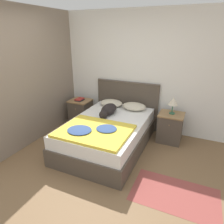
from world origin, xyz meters
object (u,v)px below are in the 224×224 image
bed (108,134)px  pillow_left (111,103)px  nightstand_right (170,127)px  nightstand_left (81,112)px  book_stack (80,99)px  dog (108,110)px  table_lamp (173,102)px  pillow_right (134,106)px

bed → pillow_left: 0.88m
bed → pillow_left: pillow_left is taller
nightstand_right → pillow_left: 1.36m
bed → nightstand_right: (1.06, 0.72, 0.03)m
pillow_left → nightstand_left: bearing=-176.6°
nightstand_right → book_stack: 2.14m
bed → dog: dog is taller
nightstand_right → table_lamp: bearing=90.0°
nightstand_right → dog: 1.30m
pillow_left → pillow_right: 0.53m
pillow_right → dog: dog is taller
bed → nightstand_left: (-1.06, 0.72, 0.03)m
bed → nightstand_right: size_ratio=3.40×
pillow_left → pillow_right: size_ratio=1.00×
nightstand_right → pillow_left: size_ratio=1.18×
nightstand_right → table_lamp: 0.54m
bed → dog: (-0.12, 0.28, 0.38)m
bed → table_lamp: table_lamp is taller
pillow_left → pillow_right: same height
bed → nightstand_left: bearing=145.9°
dog → nightstand_left: bearing=155.0°
nightstand_left → table_lamp: size_ratio=1.80×
pillow_left → pillow_right: (0.53, 0.00, 0.00)m
pillow_right → nightstand_left: bearing=-178.0°
bed → table_lamp: 1.41m
bed → pillow_right: pillow_right is taller
nightstand_left → dog: dog is taller
nightstand_left → dog: size_ratio=0.91×
nightstand_left → dog: 1.10m
nightstand_left → book_stack: book_stack is taller
pillow_right → table_lamp: bearing=-2.3°
pillow_right → bed: bearing=-109.1°
pillow_right → pillow_left: bearing=180.0°
pillow_left → book_stack: size_ratio=2.32×
nightstand_right → bed: bearing=-145.9°
nightstand_right → book_stack: size_ratio=2.74×
pillow_right → table_lamp: size_ratio=1.52×
pillow_left → book_stack: bearing=-175.1°
book_stack → table_lamp: size_ratio=0.66×
pillow_right → book_stack: size_ratio=2.32×
bed → book_stack: bearing=146.6°
nightstand_right → nightstand_left: bearing=180.0°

